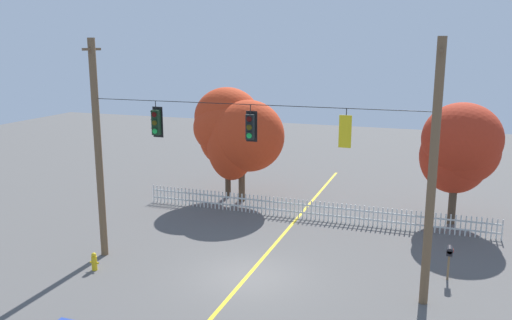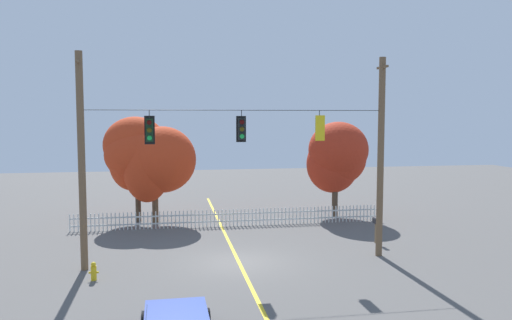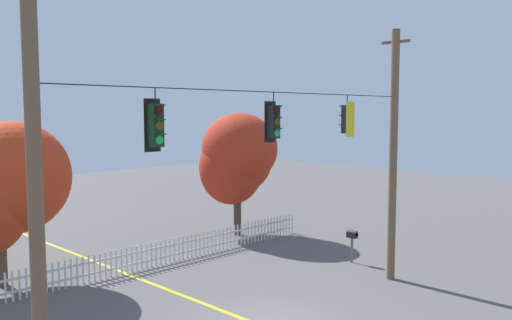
# 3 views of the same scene
# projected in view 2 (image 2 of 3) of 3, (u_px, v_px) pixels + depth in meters

# --- Properties ---
(ground) EXTENTS (80.00, 80.00, 0.00)m
(ground) POSITION_uv_depth(u_px,v_px,m) (239.00, 262.00, 22.58)
(ground) COLOR #565451
(lane_centerline_stripe) EXTENTS (0.16, 36.00, 0.01)m
(lane_centerline_stripe) POSITION_uv_depth(u_px,v_px,m) (239.00, 262.00, 22.58)
(lane_centerline_stripe) COLOR gold
(lane_centerline_stripe) RESTS_ON ground
(signal_support_span) EXTENTS (13.41, 1.10, 9.11)m
(signal_support_span) POSITION_uv_depth(u_px,v_px,m) (239.00, 158.00, 22.20)
(signal_support_span) COLOR brown
(signal_support_span) RESTS_ON ground
(traffic_signal_southbound_primary) EXTENTS (0.43, 0.38, 1.45)m
(traffic_signal_southbound_primary) POSITION_uv_depth(u_px,v_px,m) (150.00, 130.00, 21.46)
(traffic_signal_southbound_primary) COLOR black
(traffic_signal_eastbound_side) EXTENTS (0.43, 0.38, 1.39)m
(traffic_signal_eastbound_side) POSITION_uv_depth(u_px,v_px,m) (241.00, 129.00, 22.12)
(traffic_signal_eastbound_side) COLOR black
(traffic_signal_westbound_side) EXTENTS (0.43, 0.38, 1.34)m
(traffic_signal_westbound_side) POSITION_uv_depth(u_px,v_px,m) (319.00, 128.00, 22.69)
(traffic_signal_westbound_side) COLOR black
(white_picket_fence) EXTENTS (18.28, 0.06, 1.01)m
(white_picket_fence) POSITION_uv_depth(u_px,v_px,m) (232.00, 218.00, 30.03)
(white_picket_fence) COLOR silver
(white_picket_fence) RESTS_ON ground
(autumn_maple_near_fence) EXTENTS (4.31, 3.78, 6.45)m
(autumn_maple_near_fence) POSITION_uv_depth(u_px,v_px,m) (136.00, 152.00, 31.17)
(autumn_maple_near_fence) COLOR #473828
(autumn_maple_near_fence) RESTS_ON ground
(autumn_maple_mid) EXTENTS (4.36, 3.63, 5.86)m
(autumn_maple_mid) POSITION_uv_depth(u_px,v_px,m) (157.00, 162.00, 30.71)
(autumn_maple_mid) COLOR brown
(autumn_maple_mid) RESTS_ON ground
(autumn_oak_far_east) EXTENTS (3.88, 3.77, 6.12)m
(autumn_oak_far_east) POSITION_uv_depth(u_px,v_px,m) (337.00, 157.00, 32.81)
(autumn_oak_far_east) COLOR #473828
(autumn_oak_far_east) RESTS_ON ground
(fire_hydrant) EXTENTS (0.38, 0.22, 0.74)m
(fire_hydrant) POSITION_uv_depth(u_px,v_px,m) (94.00, 271.00, 20.06)
(fire_hydrant) COLOR gold
(fire_hydrant) RESTS_ON ground
(roadside_mailbox) EXTENTS (0.25, 0.44, 1.34)m
(roadside_mailbox) POSITION_uv_depth(u_px,v_px,m) (376.00, 222.00, 25.96)
(roadside_mailbox) COLOR brown
(roadside_mailbox) RESTS_ON ground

